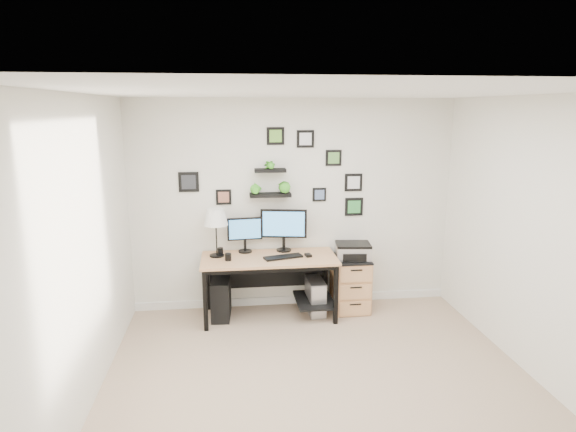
{
  "coord_description": "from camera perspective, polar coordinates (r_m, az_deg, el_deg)",
  "views": [
    {
      "loc": [
        -0.78,
        -3.81,
        2.48
      ],
      "look_at": [
        -0.09,
        1.83,
        1.2
      ],
      "focal_mm": 30.0,
      "sensor_mm": 36.0,
      "label": 1
    }
  ],
  "objects": [
    {
      "name": "keyboard",
      "position": [
        5.69,
        -0.57,
        -4.88
      ],
      "size": [
        0.48,
        0.26,
        0.02
      ],
      "primitive_type": "cube",
      "rotation": [
        0.0,
        0.0,
        0.26
      ],
      "color": "black",
      "rests_on": "desk"
    },
    {
      "name": "room",
      "position": [
        6.33,
        0.68,
        -9.87
      ],
      "size": [
        4.0,
        4.0,
        4.0
      ],
      "color": "tan",
      "rests_on": "ground"
    },
    {
      "name": "mouse",
      "position": [
        5.75,
        2.4,
        -4.66
      ],
      "size": [
        0.08,
        0.11,
        0.03
      ],
      "primitive_type": "cube",
      "rotation": [
        0.0,
        0.0,
        0.17
      ],
      "color": "black",
      "rests_on": "desk"
    },
    {
      "name": "printer",
      "position": [
        5.97,
        7.71,
        -4.12
      ],
      "size": [
        0.45,
        0.38,
        0.19
      ],
      "color": "silver",
      "rests_on": "file_cabinet"
    },
    {
      "name": "pc_tower_black",
      "position": [
        5.95,
        -7.94,
        -9.56
      ],
      "size": [
        0.24,
        0.49,
        0.48
      ],
      "primitive_type": "cube",
      "rotation": [
        0.0,
        0.0,
        -0.06
      ],
      "color": "black",
      "rests_on": "ground"
    },
    {
      "name": "pen_cup",
      "position": [
        5.87,
        -8.02,
        -4.14
      ],
      "size": [
        0.07,
        0.07,
        0.09
      ],
      "primitive_type": "cylinder",
      "color": "black",
      "rests_on": "desk"
    },
    {
      "name": "desk",
      "position": [
        5.8,
        -1.91,
        -5.95
      ],
      "size": [
        1.6,
        0.7,
        0.75
      ],
      "color": "tan",
      "rests_on": "ground"
    },
    {
      "name": "mug",
      "position": [
        5.63,
        -7.11,
        -4.84
      ],
      "size": [
        0.08,
        0.08,
        0.08
      ],
      "primitive_type": "cylinder",
      "color": "black",
      "rests_on": "desk"
    },
    {
      "name": "monitor_left",
      "position": [
        5.87,
        -5.14,
        -1.92
      ],
      "size": [
        0.43,
        0.18,
        0.43
      ],
      "color": "black",
      "rests_on": "desk"
    },
    {
      "name": "wall_decor",
      "position": [
        5.83,
        -1.31,
        4.5
      ],
      "size": [
        2.27,
        0.18,
        1.11
      ],
      "color": "black",
      "rests_on": "ground"
    },
    {
      "name": "file_cabinet",
      "position": [
        6.12,
        7.41,
        -7.95
      ],
      "size": [
        0.43,
        0.53,
        0.67
      ],
      "color": "tan",
      "rests_on": "ground"
    },
    {
      "name": "pc_tower_grey",
      "position": [
        6.01,
        3.27,
        -9.48
      ],
      "size": [
        0.2,
        0.44,
        0.43
      ],
      "color": "gray",
      "rests_on": "ground"
    },
    {
      "name": "table_lamp",
      "position": [
        5.71,
        -8.56,
        -0.26
      ],
      "size": [
        0.28,
        0.28,
        0.58
      ],
      "color": "black",
      "rests_on": "desk"
    },
    {
      "name": "monitor_right",
      "position": [
        5.88,
        -0.51,
        -1.25
      ],
      "size": [
        0.56,
        0.21,
        0.53
      ],
      "color": "black",
      "rests_on": "desk"
    }
  ]
}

